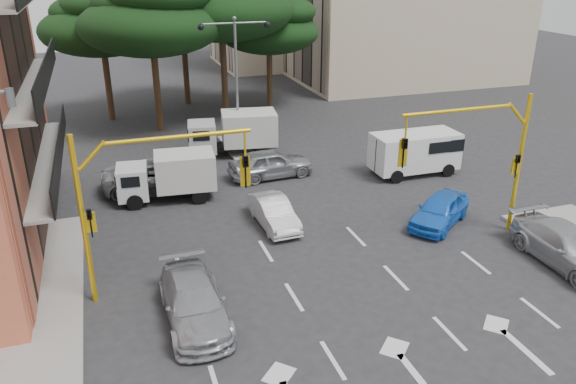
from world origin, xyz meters
name	(u,v)px	position (x,y,z in m)	size (l,w,h in m)	color
ground	(346,287)	(0.00, 0.00, 0.00)	(120.00, 120.00, 0.00)	#28282B
median_strip	(239,150)	(0.00, 16.00, 0.07)	(1.40, 6.00, 0.15)	gray
pine_left_near	(151,14)	(-3.94, 21.96, 7.60)	(9.15, 9.15, 10.23)	#382616
pine_left_far	(101,21)	(-6.94, 25.96, 6.91)	(8.32, 8.32, 9.30)	#382616
pine_right	(270,25)	(5.06, 25.96, 6.22)	(7.49, 7.49, 8.37)	#382616
pine_back	(182,4)	(-0.94, 28.96, 7.60)	(9.15, 9.15, 10.23)	#382616
signal_mast_right	(486,149)	(6.80, 1.99, 3.88)	(5.79, 0.37, 6.00)	yellow
signal_mast_left	(137,191)	(-6.80, 1.99, 3.88)	(5.79, 0.37, 6.00)	yellow
street_lamp_center	(236,61)	(0.00, 16.00, 5.43)	(4.16, 0.36, 7.77)	slate
car_white_hatch	(274,212)	(-0.99, 5.65, 0.62)	(1.31, 3.77, 1.24)	silver
car_blue_compact	(440,210)	(6.00, 3.44, 0.68)	(1.60, 3.98, 1.36)	blue
car_silver_wagon	(194,302)	(-5.52, -0.21, 0.69)	(1.92, 4.73, 1.37)	#9EA0A6
car_silver_cross_a	(158,175)	(-5.33, 11.50, 0.77)	(2.54, 5.51, 1.53)	#A4A8AC
car_silver_cross_b	(271,163)	(0.60, 11.31, 0.77)	(1.82, 4.53, 1.54)	#9899A0
car_silver_parked	(568,247)	(8.70, -1.18, 0.73)	(2.05, 5.05, 1.46)	#AFB0B7
van_white	(414,153)	(8.14, 9.35, 1.16)	(2.10, 4.65, 2.32)	white
box_truck_a	(168,177)	(-4.99, 10.00, 1.16)	(1.98, 4.71, 2.32)	white
box_truck_b	(233,134)	(-0.43, 15.50, 1.29)	(2.20, 5.25, 2.58)	silver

